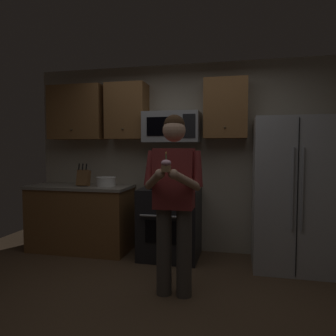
# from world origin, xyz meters

# --- Properties ---
(ground_plane) EXTENTS (6.00, 6.00, 0.00)m
(ground_plane) POSITION_xyz_m (0.00, 0.00, 0.00)
(ground_plane) COLOR brown
(wall_back) EXTENTS (4.40, 0.10, 2.60)m
(wall_back) POSITION_xyz_m (0.00, 1.75, 1.30)
(wall_back) COLOR #B7AD99
(wall_back) RESTS_ON ground
(oven_range) EXTENTS (0.76, 0.70, 0.93)m
(oven_range) POSITION_xyz_m (-0.15, 1.36, 0.46)
(oven_range) COLOR black
(oven_range) RESTS_ON ground
(microwave) EXTENTS (0.74, 0.41, 0.40)m
(microwave) POSITION_xyz_m (-0.15, 1.48, 1.72)
(microwave) COLOR #9EA0A5
(refrigerator) EXTENTS (0.90, 0.75, 1.80)m
(refrigerator) POSITION_xyz_m (1.35, 1.32, 0.90)
(refrigerator) COLOR #B7BABF
(refrigerator) RESTS_ON ground
(cabinet_row_upper) EXTENTS (2.78, 0.36, 0.76)m
(cabinet_row_upper) POSITION_xyz_m (-0.72, 1.53, 1.95)
(cabinet_row_upper) COLOR brown
(counter_left) EXTENTS (1.44, 0.66, 0.92)m
(counter_left) POSITION_xyz_m (-1.45, 1.38, 0.46)
(counter_left) COLOR brown
(counter_left) RESTS_ON ground
(knife_block) EXTENTS (0.16, 0.15, 0.32)m
(knife_block) POSITION_xyz_m (-1.37, 1.33, 1.03)
(knife_block) COLOR brown
(knife_block) RESTS_ON counter_left
(bowl_large_white) EXTENTS (0.28, 0.28, 0.13)m
(bowl_large_white) POSITION_xyz_m (-1.06, 1.37, 0.99)
(bowl_large_white) COLOR white
(bowl_large_white) RESTS_ON counter_left
(person) EXTENTS (0.60, 0.48, 1.76)m
(person) POSITION_xyz_m (0.12, 0.29, 1.00)
(person) COLOR #4C4742
(person) RESTS_ON ground
(cupcake) EXTENTS (0.09, 0.09, 0.17)m
(cupcake) POSITION_xyz_m (0.12, -0.04, 1.29)
(cupcake) COLOR #A87F56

